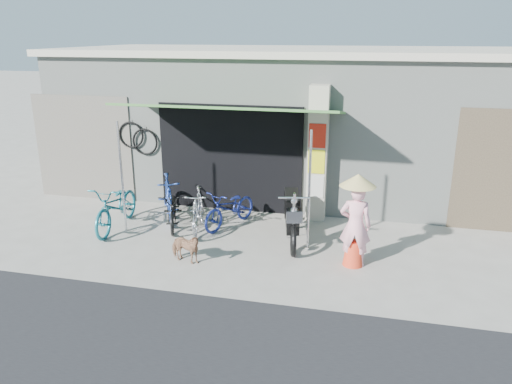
% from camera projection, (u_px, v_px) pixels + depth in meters
% --- Properties ---
extents(ground, '(80.00, 80.00, 0.00)m').
position_uv_depth(ground, '(254.00, 259.00, 9.32)').
color(ground, '#A29C92').
rests_on(ground, ground).
extents(bicycle_shop, '(12.30, 5.30, 3.66)m').
position_uv_depth(bicycle_shop, '(298.00, 118.00, 13.48)').
color(bicycle_shop, '#A4AAA2').
rests_on(bicycle_shop, ground).
extents(shop_pillar, '(0.42, 0.44, 3.00)m').
position_uv_depth(shop_pillar, '(318.00, 154.00, 10.94)').
color(shop_pillar, '#BBB3A0').
rests_on(shop_pillar, ground).
extents(awning, '(4.60, 1.88, 2.72)m').
position_uv_depth(awning, '(230.00, 111.00, 10.26)').
color(awning, '#396C30').
rests_on(awning, ground).
extents(neighbour_left, '(2.60, 0.06, 2.60)m').
position_uv_depth(neighbour_left, '(84.00, 148.00, 12.43)').
color(neighbour_left, '#6B665B').
rests_on(neighbour_left, ground).
extents(bike_teal, '(0.81, 1.99, 1.02)m').
position_uv_depth(bike_teal, '(117.00, 206.00, 10.65)').
color(bike_teal, '#1B6E7B').
rests_on(bike_teal, ground).
extents(bike_blue, '(1.17, 1.70, 1.00)m').
position_uv_depth(bike_blue, '(168.00, 198.00, 11.20)').
color(bike_blue, navy).
rests_on(bike_blue, ground).
extents(bike_black, '(1.06, 1.66, 0.82)m').
position_uv_depth(bike_black, '(173.00, 209.00, 10.79)').
color(bike_black, black).
rests_on(bike_black, ground).
extents(bike_silver, '(0.76, 1.61, 0.93)m').
position_uv_depth(bike_silver, '(198.00, 210.00, 10.51)').
color(bike_silver, silver).
rests_on(bike_silver, ground).
extents(bike_navy, '(1.15, 1.68, 0.84)m').
position_uv_depth(bike_navy, '(230.00, 208.00, 10.81)').
color(bike_navy, navy).
rests_on(bike_navy, ground).
extents(street_dog, '(0.75, 0.48, 0.58)m').
position_uv_depth(street_dog, '(185.00, 248.00, 9.12)').
color(street_dog, tan).
rests_on(street_dog, ground).
extents(moped, '(0.72, 2.05, 1.17)m').
position_uv_depth(moped, '(292.00, 215.00, 10.07)').
color(moped, black).
rests_on(moped, ground).
extents(nun, '(0.64, 0.64, 1.72)m').
position_uv_depth(nun, '(356.00, 221.00, 8.86)').
color(nun, '#FFABBA').
rests_on(nun, ground).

